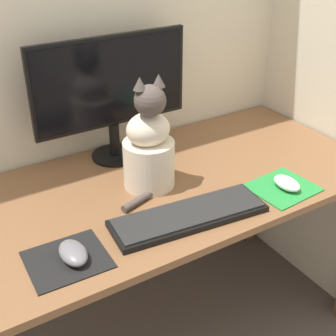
% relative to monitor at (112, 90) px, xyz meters
% --- Properties ---
extents(ground_plane, '(12.00, 12.00, 0.00)m').
position_rel_monitor_xyz_m(ground_plane, '(0.06, -0.25, -0.96)').
color(ground_plane, '#564C47').
extents(desk, '(1.43, 0.69, 0.71)m').
position_rel_monitor_xyz_m(desk, '(0.06, -0.25, -0.34)').
color(desk, brown).
rests_on(desk, ground_plane).
extents(monitor, '(0.55, 0.17, 0.43)m').
position_rel_monitor_xyz_m(monitor, '(0.00, 0.00, 0.00)').
color(monitor, black).
rests_on(monitor, desk).
extents(keyboard, '(0.47, 0.19, 0.02)m').
position_rel_monitor_xyz_m(keyboard, '(0.01, -0.46, -0.24)').
color(keyboard, black).
rests_on(keyboard, desk).
extents(mousepad_left, '(0.21, 0.18, 0.00)m').
position_rel_monitor_xyz_m(mousepad_left, '(-0.35, -0.44, -0.25)').
color(mousepad_left, black).
rests_on(mousepad_left, desk).
extents(mousepad_right, '(0.21, 0.19, 0.00)m').
position_rel_monitor_xyz_m(mousepad_right, '(0.36, -0.47, -0.25)').
color(mousepad_right, '#238438').
rests_on(mousepad_right, desk).
extents(computer_mouse_left, '(0.07, 0.11, 0.04)m').
position_rel_monitor_xyz_m(computer_mouse_left, '(-0.34, -0.45, -0.23)').
color(computer_mouse_left, slate).
rests_on(computer_mouse_left, mousepad_left).
extents(computer_mouse_right, '(0.06, 0.10, 0.04)m').
position_rel_monitor_xyz_m(computer_mouse_right, '(0.37, -0.48, -0.23)').
color(computer_mouse_right, white).
rests_on(computer_mouse_right, mousepad_right).
extents(cat, '(0.23, 0.20, 0.37)m').
position_rel_monitor_xyz_m(cat, '(0.01, -0.23, -0.12)').
color(cat, beige).
rests_on(cat, desk).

